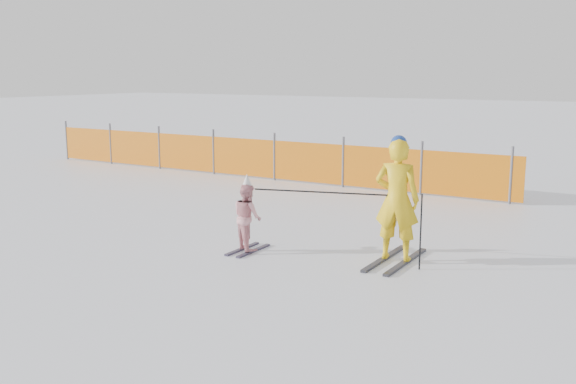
% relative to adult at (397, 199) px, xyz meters
% --- Properties ---
extents(ground, '(120.00, 120.00, 0.00)m').
position_rel_adult_xyz_m(ground, '(-1.54, -1.06, -0.95)').
color(ground, white).
rests_on(ground, ground).
extents(adult, '(0.72, 1.56, 1.90)m').
position_rel_adult_xyz_m(adult, '(0.00, 0.00, 0.00)').
color(adult, black).
rests_on(adult, ground).
extents(child, '(0.64, 0.87, 1.24)m').
position_rel_adult_xyz_m(child, '(-2.22, -0.67, -0.38)').
color(child, black).
rests_on(child, ground).
extents(ski_poles, '(2.57, 0.62, 1.11)m').
position_rel_adult_xyz_m(ski_poles, '(-0.57, -0.29, -0.10)').
color(ski_poles, black).
rests_on(ski_poles, ground).
extents(safety_fence, '(14.32, 0.06, 1.25)m').
position_rel_adult_xyz_m(safety_fence, '(-6.37, 5.29, -0.39)').
color(safety_fence, '#595960').
rests_on(safety_fence, ground).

